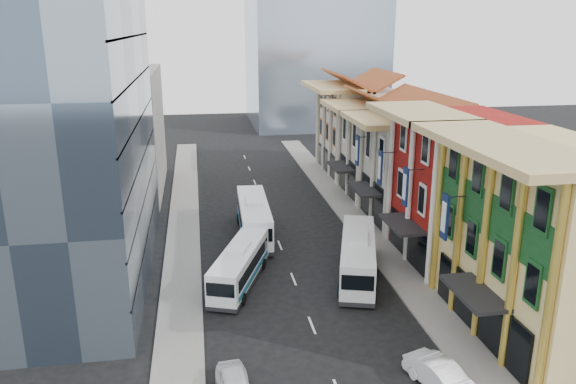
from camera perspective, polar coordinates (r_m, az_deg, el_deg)
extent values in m
cube|color=slate|center=(51.84, 8.54, -4.71)|extent=(3.00, 90.00, 0.15)
cube|color=slate|center=(49.54, -10.65, -5.85)|extent=(3.00, 90.00, 0.15)
cube|color=#D9C57D|center=(37.81, 24.90, -4.77)|extent=(8.00, 14.00, 12.00)
cube|color=maroon|center=(47.60, 16.99, 0.31)|extent=(8.00, 10.00, 12.00)
cube|color=beige|center=(56.20, 12.72, 2.03)|extent=(8.00, 9.00, 10.00)
cube|color=beige|center=(64.38, 9.77, 4.04)|extent=(8.00, 9.00, 10.00)
cube|color=beige|center=(74.08, 7.17, 6.19)|extent=(8.00, 12.00, 11.00)
cube|color=#3C4C60|center=(44.19, -23.03, 10.43)|extent=(12.00, 26.00, 30.00)
cube|color=gray|center=(67.51, -17.11, 5.86)|extent=(10.00, 18.00, 14.00)
imported|color=white|center=(32.57, 15.40, -17.66)|extent=(3.13, 4.93, 1.54)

